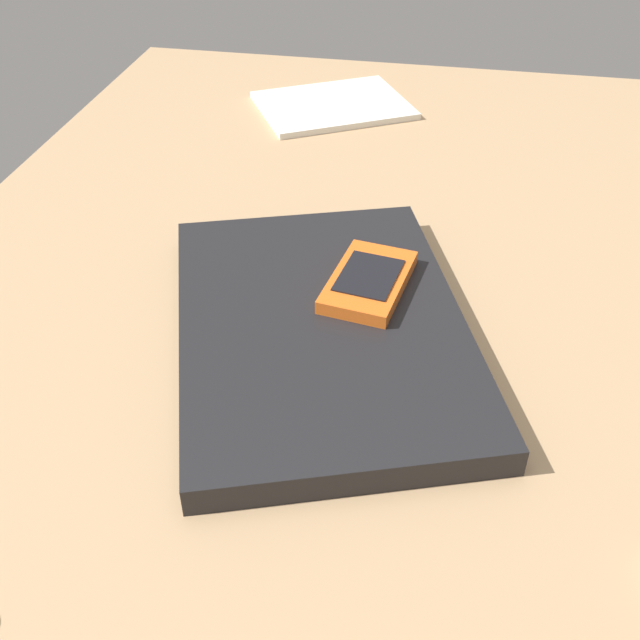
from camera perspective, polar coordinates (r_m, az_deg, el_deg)
The scene contains 4 objects.
desk_surface at distance 68.15cm, azimuth 1.04°, elevation 0.76°, with size 120.00×80.00×3.00cm, color tan.
laptop_closed at distance 61.84cm, azimuth -0.00°, elevation -0.60°, with size 32.75×22.80×2.36cm, color black.
cell_phone_on_laptop at distance 64.12cm, azimuth 3.68°, elevation 2.93°, with size 10.89×7.49×1.32cm.
notepad at distance 104.03cm, azimuth 0.99°, elevation 15.86°, with size 14.41×18.87×0.80cm, color white.
Camera 1 is at (-53.38, -8.94, 42.91)cm, focal length 42.49 mm.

